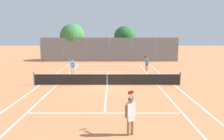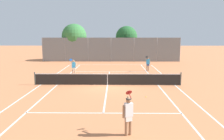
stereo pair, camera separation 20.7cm
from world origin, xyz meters
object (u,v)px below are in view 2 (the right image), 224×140
at_px(loose_tennis_ball_4, 105,82).
at_px(tree_behind_left, 75,37).
at_px(player_far_left, 74,67).
at_px(player_near_side, 128,114).
at_px(tennis_net, 107,79).
at_px(tree_behind_right, 126,38).
at_px(loose_tennis_ball_2, 132,82).
at_px(player_far_right, 148,63).
at_px(loose_tennis_ball_3, 146,97).
at_px(loose_tennis_ball_0, 78,81).

xyz_separation_m(loose_tennis_ball_4, tree_behind_left, (-5.50, 16.12, 3.63)).
bearing_deg(player_far_left, player_near_side, -70.06).
height_order(tennis_net, loose_tennis_ball_4, tennis_net).
distance_m(tennis_net, tree_behind_right, 18.78).
relative_size(player_far_left, loose_tennis_ball_2, 26.88).
xyz_separation_m(player_far_right, loose_tennis_ball_3, (-1.62, -10.23, -0.89)).
bearing_deg(player_far_right, tree_behind_left, 134.11).
bearing_deg(loose_tennis_ball_4, player_far_left, 137.55).
relative_size(player_far_right, tree_behind_left, 0.31).
height_order(player_near_side, loose_tennis_ball_2, player_near_side).
relative_size(player_near_side, loose_tennis_ball_4, 26.88).
relative_size(player_far_left, player_far_right, 1.00).
bearing_deg(tennis_net, tree_behind_left, 108.48).
distance_m(tennis_net, loose_tennis_ball_2, 2.41).
distance_m(loose_tennis_ball_2, loose_tennis_ball_3, 4.58).
bearing_deg(player_far_left, loose_tennis_ball_4, -42.45).
height_order(player_near_side, loose_tennis_ball_4, player_near_side).
distance_m(tennis_net, player_far_left, 5.32).
bearing_deg(player_near_side, loose_tennis_ball_0, 110.06).
distance_m(tennis_net, loose_tennis_ball_0, 3.09).
bearing_deg(player_far_left, player_far_right, 19.73).
relative_size(loose_tennis_ball_4, tree_behind_right, 0.01).
xyz_separation_m(player_far_left, tree_behind_left, (-2.19, 13.10, 2.74)).
xyz_separation_m(loose_tennis_ball_3, tree_behind_right, (-0.23, 21.84, 3.51)).
bearing_deg(loose_tennis_ball_4, tree_behind_left, 108.84).
relative_size(player_far_right, loose_tennis_ball_3, 26.88).
bearing_deg(tennis_net, loose_tennis_ball_0, 150.07).
bearing_deg(player_far_left, loose_tennis_ball_0, -70.58).
distance_m(loose_tennis_ball_2, tree_behind_right, 17.64).
bearing_deg(tree_behind_right, loose_tennis_ball_2, -91.10).
bearing_deg(player_near_side, player_far_left, 109.94).
height_order(loose_tennis_ball_2, tree_behind_right, tree_behind_right).
bearing_deg(loose_tennis_ball_2, player_far_left, 152.77).
bearing_deg(player_far_right, loose_tennis_ball_2, -111.04).
bearing_deg(tennis_net, loose_tennis_ball_4, 102.34).
xyz_separation_m(player_near_side, loose_tennis_ball_0, (-3.81, 10.42, -0.89)).
xyz_separation_m(tennis_net, loose_tennis_ball_0, (-2.65, 1.53, -0.48)).
distance_m(loose_tennis_ball_3, tree_behind_left, 22.46).
bearing_deg(loose_tennis_ball_0, player_far_left, 109.42).
distance_m(player_far_left, tree_behind_right, 15.79).
height_order(loose_tennis_ball_4, tree_behind_left, tree_behind_left).
relative_size(player_far_left, tree_behind_left, 0.31).
bearing_deg(tree_behind_right, loose_tennis_ball_3, -89.40).
xyz_separation_m(loose_tennis_ball_4, tree_behind_right, (2.64, 17.42, 3.51)).
height_order(player_far_right, tree_behind_right, tree_behind_right).
height_order(player_far_right, tree_behind_left, tree_behind_left).
relative_size(tennis_net, player_far_right, 6.76).
xyz_separation_m(player_far_right, loose_tennis_ball_4, (-4.49, -5.82, -0.89)).
xyz_separation_m(loose_tennis_ball_0, tree_behind_right, (5.08, 16.85, 3.51)).
height_order(player_far_left, loose_tennis_ball_3, player_far_left).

